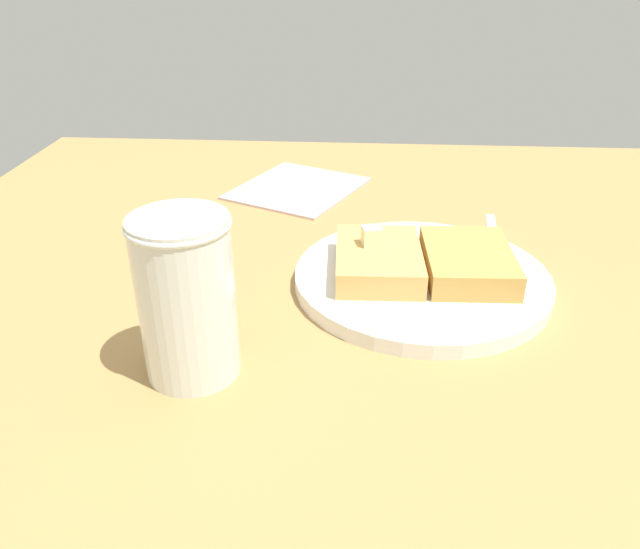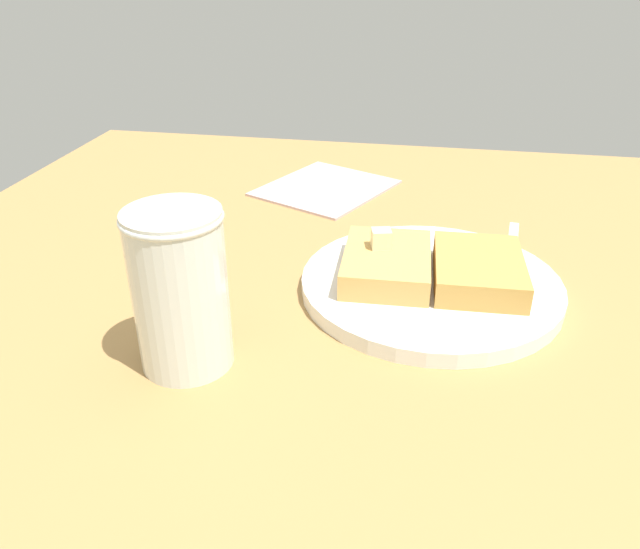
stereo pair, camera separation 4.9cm
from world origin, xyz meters
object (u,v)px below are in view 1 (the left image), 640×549
object	(u,v)px
plate	(421,278)
syrup_jar	(187,303)
napkin	(298,188)
fork	(495,253)

from	to	relation	value
plate	syrup_jar	xyz separation A→B (cm)	(-17.34, -13.57, 4.84)
napkin	plate	bearing A→B (deg)	-60.20
plate	napkin	xyz separation A→B (cm)	(-13.53, 23.62, -0.63)
plate	napkin	distance (cm)	27.22
fork	napkin	size ratio (longest dim) A/B	1.06
syrup_jar	plate	bearing A→B (deg)	38.05
fork	napkin	distance (cm)	28.48
plate	syrup_jar	size ratio (longest dim) A/B	1.90
plate	fork	bearing A→B (deg)	29.58
fork	syrup_jar	xyz separation A→B (cm)	(-24.46, -17.62, 4.09)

